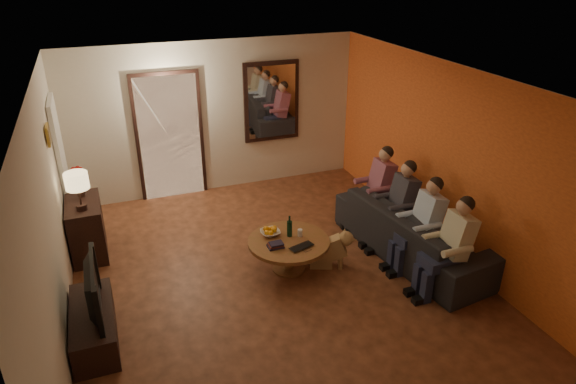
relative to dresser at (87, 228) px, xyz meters
name	(u,v)px	position (x,y,z in m)	size (l,w,h in m)	color
floor	(275,276)	(2.25, -1.48, -0.40)	(5.00, 6.00, 0.01)	#492413
ceiling	(272,80)	(2.25, -1.48, 2.20)	(5.00, 6.00, 0.01)	white
back_wall	(216,118)	(2.25, 1.52, 0.90)	(5.00, 0.02, 2.60)	beige
front_wall	(412,351)	(2.25, -4.48, 0.90)	(5.00, 0.02, 2.60)	beige
left_wall	(50,222)	(-0.25, -1.48, 0.90)	(0.02, 6.00, 2.60)	beige
right_wall	(446,160)	(4.75, -1.48, 0.90)	(0.02, 6.00, 2.60)	beige
orange_accent	(445,160)	(4.74, -1.48, 0.90)	(0.01, 6.00, 2.60)	#C85122
kitchen_doorway	(170,138)	(1.45, 1.50, 0.65)	(1.00, 0.06, 2.10)	#FFE0A5
door_trim	(170,138)	(1.45, 1.49, 0.65)	(1.12, 0.04, 2.22)	black
fridge_glimpse	(186,144)	(1.70, 1.50, 0.50)	(0.45, 0.03, 1.70)	silver
mirror_frame	(271,102)	(3.25, 1.48, 1.10)	(1.00, 0.05, 1.40)	black
mirror_glass	(272,102)	(3.25, 1.45, 1.10)	(0.86, 0.02, 1.26)	white
white_door	(63,168)	(-0.21, 0.82, 0.62)	(0.06, 0.85, 2.04)	white
framed_art	(48,135)	(-0.22, -0.18, 1.45)	(0.03, 0.28, 0.24)	#B28C33
art_canvas	(49,135)	(-0.21, -0.18, 1.45)	(0.01, 0.22, 0.18)	brown
dresser	(87,228)	(0.00, 0.00, 0.00)	(0.45, 0.89, 0.79)	black
table_lamp	(79,191)	(0.00, -0.22, 0.67)	(0.30, 0.30, 0.54)	beige
flower_vase	(79,182)	(0.00, 0.22, 0.62)	(0.14, 0.14, 0.44)	#B21813
tv_stand	(94,326)	(0.00, -1.93, -0.20)	(0.45, 1.18, 0.39)	black
tv	(86,290)	(0.00, -1.93, 0.28)	(0.13, 0.98, 0.57)	black
sofa	(414,231)	(4.26, -1.65, -0.03)	(0.98, 2.52, 0.74)	black
person_a	(451,250)	(4.16, -2.55, 0.20)	(0.60, 0.40, 1.20)	tan
person_b	(423,228)	(4.16, -1.95, 0.20)	(0.60, 0.40, 1.20)	tan
person_c	(398,208)	(4.16, -1.35, 0.20)	(0.60, 0.40, 1.20)	tan
person_d	(377,191)	(4.16, -0.75, 0.20)	(0.60, 0.40, 1.20)	tan
dog	(329,249)	(3.01, -1.52, -0.12)	(0.56, 0.24, 0.56)	#A4704B
coffee_table	(289,255)	(2.48, -1.39, -0.17)	(1.08, 1.08, 0.45)	brown
bowl	(270,233)	(2.30, -1.17, 0.09)	(0.26, 0.26, 0.06)	white
oranges	(270,228)	(2.30, -1.17, 0.15)	(0.20, 0.20, 0.08)	orange
wine_bottle	(290,226)	(2.53, -1.29, 0.21)	(0.07, 0.07, 0.31)	black
wine_glass	(300,233)	(2.66, -1.34, 0.10)	(0.06, 0.06, 0.10)	silver
book_stack	(275,245)	(2.26, -1.49, 0.09)	(0.20, 0.15, 0.07)	black
laptop	(304,249)	(2.58, -1.67, 0.07)	(0.33, 0.21, 0.03)	black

